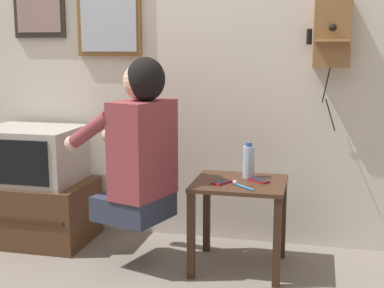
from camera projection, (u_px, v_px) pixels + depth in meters
The scene contains 11 objects.
wall_back at pixel (168, 43), 3.42m from camera, with size 6.80×0.05×2.55m.
side_table at pixel (239, 200), 3.00m from camera, with size 0.51×0.46×0.51m.
person at pixel (139, 145), 2.97m from camera, with size 0.61×0.52×0.91m.
tv_stand at pixel (35, 211), 3.48m from camera, with size 0.73×0.50×0.39m.
television at pixel (31, 155), 3.43m from camera, with size 0.60×0.48×0.35m.
wall_phone_antique at pixel (332, 32), 3.10m from camera, with size 0.25×0.19×0.81m.
wall_mirror at pixel (109, 9), 3.43m from camera, with size 0.43×0.03×0.59m.
cell_phone_held at pixel (222, 182), 2.95m from camera, with size 0.11×0.14×0.01m.
cell_phone_spare at pixel (258, 180), 2.98m from camera, with size 0.13×0.12×0.01m.
water_bottle at pixel (249, 161), 3.06m from camera, with size 0.07×0.07×0.20m.
toothbrush at pixel (242, 186), 2.86m from camera, with size 0.13×0.13×0.02m.
Camera 1 is at (0.95, -2.26, 1.25)m, focal length 50.00 mm.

